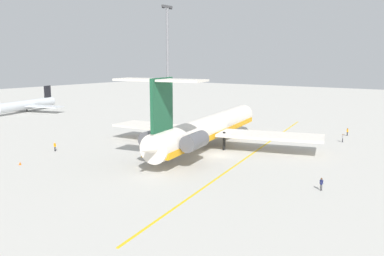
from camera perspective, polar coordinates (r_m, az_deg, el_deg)
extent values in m
plane|color=#B7B5AD|center=(71.97, 3.84, -3.79)|extent=(367.44, 367.44, 0.00)
cylinder|color=silver|center=(77.77, 2.41, 0.06)|extent=(42.36, 12.00, 4.51)
cone|color=silver|center=(97.39, 7.19, 1.93)|extent=(5.39, 5.10, 4.32)
cone|color=silver|center=(59.10, -5.50, -2.65)|extent=(7.15, 4.94, 3.83)
cube|color=orange|center=(77.95, 2.40, -0.68)|extent=(41.45, 11.92, 0.99)
cube|color=silver|center=(83.80, -4.72, 0.18)|extent=(8.43, 19.25, 0.45)
cube|color=silver|center=(75.19, 10.89, -1.05)|extent=(12.03, 19.99, 0.45)
cylinder|color=#515156|center=(66.46, -5.32, -1.33)|extent=(6.01, 3.58, 2.61)
cube|color=silver|center=(66.07, -4.74, -1.39)|extent=(3.58, 2.02, 0.54)
cylinder|color=#515156|center=(63.17, 0.37, -1.87)|extent=(6.01, 3.58, 2.61)
cube|color=silver|center=(63.49, -0.28, -1.81)|extent=(3.58, 2.02, 0.54)
cube|color=#195133|center=(60.56, -4.23, 3.27)|extent=(6.08, 1.54, 7.98)
cube|color=silver|center=(61.72, -7.44, 6.75)|extent=(5.33, 7.22, 0.32)
cube|color=silver|center=(58.17, -1.38, 6.65)|extent=(5.33, 7.22, 0.32)
cylinder|color=black|center=(90.00, 5.56, 0.01)|extent=(0.50, 0.50, 3.42)
cylinder|color=black|center=(78.31, -0.44, -1.39)|extent=(0.50, 0.50, 3.42)
cylinder|color=black|center=(75.56, 4.51, -1.83)|extent=(0.50, 0.50, 3.42)
cylinder|color=silver|center=(140.41, -22.14, 3.03)|extent=(24.31, 9.47, 2.92)
cube|color=silver|center=(135.89, -19.90, 2.84)|extent=(7.13, 11.89, 0.35)
cube|color=silver|center=(145.20, -24.21, 2.97)|extent=(7.13, 11.89, 0.35)
cube|color=black|center=(147.97, -19.57, 4.83)|extent=(3.15, 1.15, 3.99)
cylinder|color=black|center=(140.55, -22.10, 2.51)|extent=(0.35, 0.35, 1.97)
cylinder|color=black|center=(78.75, -18.66, -2.81)|extent=(0.10, 0.10, 0.82)
cylinder|color=black|center=(78.69, -18.56, -2.81)|extent=(0.10, 0.10, 0.82)
cylinder|color=orange|center=(78.57, -18.64, -2.28)|extent=(0.28, 0.28, 0.65)
sphere|color=#DBB28E|center=(78.48, -18.66, -1.96)|extent=(0.26, 0.26, 0.26)
cylinder|color=orange|center=(78.64, -18.76, -2.25)|extent=(0.08, 0.08, 0.55)
cylinder|color=orange|center=(78.48, -18.52, -2.26)|extent=(0.08, 0.08, 0.55)
cylinder|color=black|center=(88.15, 20.33, -1.61)|extent=(0.10, 0.10, 0.82)
cylinder|color=black|center=(88.02, 20.28, -1.62)|extent=(0.10, 0.10, 0.82)
cylinder|color=gray|center=(87.95, 20.33, -1.15)|extent=(0.28, 0.28, 0.65)
sphere|color=#8C6647|center=(87.87, 20.35, -0.86)|extent=(0.26, 0.26, 0.26)
cylinder|color=gray|center=(88.10, 20.39, -1.11)|extent=(0.08, 0.08, 0.55)
cylinder|color=gray|center=(87.79, 20.28, -1.14)|extent=(0.08, 0.08, 0.55)
cylinder|color=black|center=(95.71, 20.86, -0.79)|extent=(0.10, 0.10, 0.84)
cylinder|color=black|center=(95.81, 20.93, -0.78)|extent=(0.10, 0.10, 0.84)
cylinder|color=orange|center=(95.64, 20.92, -0.34)|extent=(0.28, 0.28, 0.66)
sphere|color=#8C6647|center=(95.56, 20.94, -0.07)|extent=(0.26, 0.26, 0.26)
cylinder|color=orange|center=(95.51, 20.84, -0.33)|extent=(0.08, 0.08, 0.56)
cylinder|color=orange|center=(95.76, 21.01, -0.32)|extent=(0.08, 0.08, 0.56)
cylinder|color=black|center=(55.33, 17.69, -7.95)|extent=(0.10, 0.10, 0.81)
cylinder|color=black|center=(55.31, 17.54, -7.95)|extent=(0.10, 0.10, 0.81)
cylinder|color=#191E4C|center=(55.11, 17.65, -7.23)|extent=(0.27, 0.27, 0.64)
sphere|color=brown|center=(54.99, 17.68, -6.78)|extent=(0.25, 0.25, 0.25)
cylinder|color=#191E4C|center=(55.12, 17.84, -7.20)|extent=(0.07, 0.07, 0.55)
cylinder|color=#191E4C|center=(55.08, 17.47, -7.19)|extent=(0.07, 0.07, 0.55)
cone|color=#EA590F|center=(70.69, -22.92, -4.57)|extent=(0.40, 0.40, 0.55)
cube|color=gold|center=(73.93, 8.51, -3.51)|extent=(81.17, 14.54, 0.01)
cylinder|color=slate|center=(111.91, -3.43, 8.73)|extent=(0.70, 0.70, 29.88)
cube|color=#424244|center=(112.73, -3.51, 16.60)|extent=(4.00, 0.60, 0.60)
cube|color=#2D2D30|center=(111.53, -4.01, 16.49)|extent=(0.70, 0.50, 0.44)
cube|color=#2D2D30|center=(113.86, -3.02, 16.36)|extent=(0.70, 0.50, 0.44)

